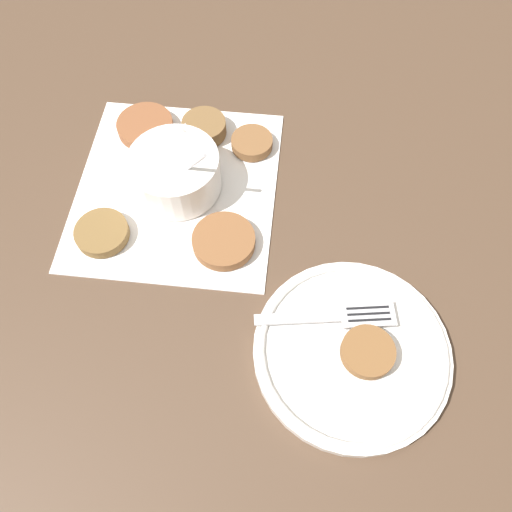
{
  "coord_description": "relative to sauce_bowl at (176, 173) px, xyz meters",
  "views": [
    {
      "loc": [
        -0.35,
        -0.14,
        0.54
      ],
      "look_at": [
        -0.08,
        -0.1,
        0.02
      ],
      "focal_mm": 35.0,
      "sensor_mm": 36.0,
      "label": 1
    }
  ],
  "objects": [
    {
      "name": "fork",
      "position": [
        -0.16,
        -0.22,
        -0.01
      ],
      "size": [
        0.05,
        0.16,
        0.0
      ],
      "color": "silver",
      "rests_on": "serving_plate"
    },
    {
      "name": "napkin",
      "position": [
        -0.0,
        0.0,
        -0.03
      ],
      "size": [
        0.3,
        0.28,
        0.0
      ],
      "color": "white",
      "rests_on": "ground_plane"
    },
    {
      "name": "sauce_bowl",
      "position": [
        0.0,
        0.0,
        0.0
      ],
      "size": [
        0.12,
        0.11,
        0.1
      ],
      "color": "white",
      "rests_on": "napkin"
    },
    {
      "name": "fritter_3",
      "position": [
        0.09,
        -0.02,
        -0.01
      ],
      "size": [
        0.06,
        0.06,
        0.02
      ],
      "color": "brown",
      "rests_on": "napkin"
    },
    {
      "name": "fritter_1",
      "position": [
        -0.09,
        0.07,
        -0.02
      ],
      "size": [
        0.07,
        0.07,
        0.01
      ],
      "color": "brown",
      "rests_on": "napkin"
    },
    {
      "name": "fritter_2",
      "position": [
        0.08,
        0.07,
        -0.02
      ],
      "size": [
        0.08,
        0.08,
        0.02
      ],
      "color": "brown",
      "rests_on": "napkin"
    },
    {
      "name": "fritter_on_plate",
      "position": [
        -0.19,
        -0.26,
        -0.0
      ],
      "size": [
        0.06,
        0.06,
        0.01
      ],
      "color": "brown",
      "rests_on": "serving_plate"
    },
    {
      "name": "fritter_0",
      "position": [
        -0.08,
        -0.08,
        -0.02
      ],
      "size": [
        0.08,
        0.08,
        0.01
      ],
      "color": "brown",
      "rests_on": "napkin"
    },
    {
      "name": "serving_plate",
      "position": [
        -0.19,
        -0.24,
        -0.02
      ],
      "size": [
        0.22,
        0.22,
        0.02
      ],
      "color": "white",
      "rests_on": "ground_plane"
    },
    {
      "name": "ground_plane",
      "position": [
        -0.02,
        -0.02,
        -0.03
      ],
      "size": [
        4.0,
        4.0,
        0.0
      ],
      "primitive_type": "plane",
      "color": "#4C3828"
    },
    {
      "name": "fritter_4",
      "position": [
        0.08,
        -0.08,
        -0.02
      ],
      "size": [
        0.06,
        0.06,
        0.01
      ],
      "color": "brown",
      "rests_on": "napkin"
    }
  ]
}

